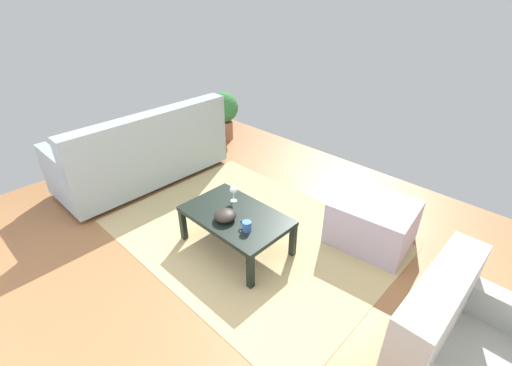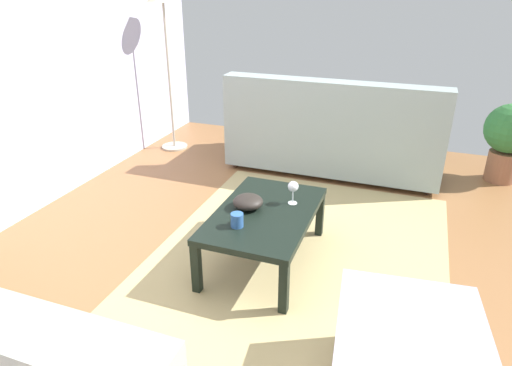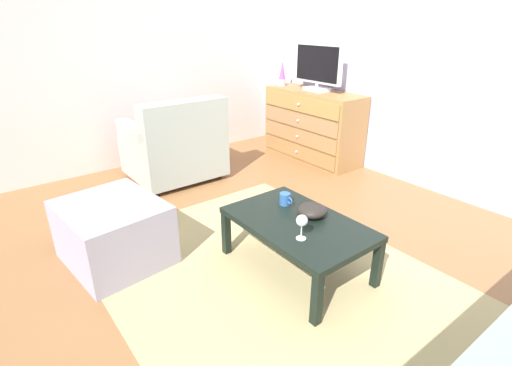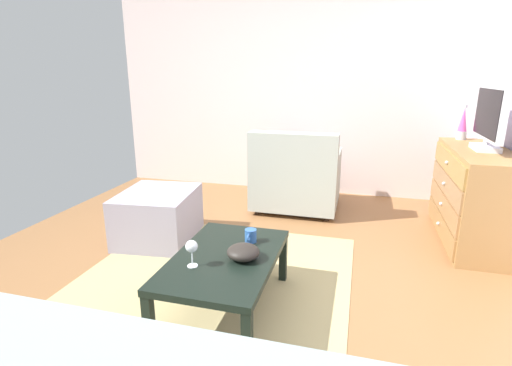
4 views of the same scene
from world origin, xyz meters
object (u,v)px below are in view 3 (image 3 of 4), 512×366
Objects in this scene: lava_lamp at (282,74)px; armchair at (175,147)px; ottoman at (114,232)px; coffee_table at (298,227)px; wine_glass at (302,221)px; mug at (285,199)px; tv at (318,66)px; dresser at (312,125)px; bowl_decorative at (312,210)px.

lava_lamp is 1.67m from armchair.
armchair is 1.51m from ottoman.
coffee_table is 6.05× the size of wine_glass.
armchair is at bearing -85.44° from lava_lamp.
coffee_table is at bearing -21.88° from mug.
tv is 0.54m from lava_lamp.
armchair is 1.25× the size of ottoman.
dresser is 1.83× the size of tv.
dresser reaches higher than ottoman.
mug is 0.24m from bowl_decorative.
ottoman is (0.71, -2.63, -0.19)m from dresser.
tv reaches higher than ottoman.
tv is at bearing 134.04° from bowl_decorative.
tv is 4.28× the size of wine_glass.
armchair is at bearing 173.66° from wine_glass.
bowl_decorative reaches higher than mug.
dresser is at bearing 133.21° from wine_glass.
wine_glass reaches higher than ottoman.
lava_lamp is at bearing 115.29° from ottoman.
tv is at bearing 132.69° from wine_glass.
lava_lamp reaches higher than mug.
wine_glass is 0.31m from bowl_decorative.
coffee_table is at bearing 141.34° from wine_glass.
armchair is (-0.40, -1.63, -0.73)m from tv.
mug is at bearing 158.12° from coffee_table.
dresser is at bearing 4.83° from lava_lamp.
tv is at bearing 69.04° from dresser.
mug is 0.13× the size of armchair.
armchair is (-1.96, -0.02, -0.06)m from bowl_decorative.
wine_glass is (1.72, -1.86, -0.59)m from tv.
tv is 0.77× the size of armchair.
coffee_table is 0.26m from mug.
wine_glass is at bearing 37.78° from ottoman.
armchair is at bearing 179.73° from mug.
dresser reaches higher than coffee_table.
coffee_table is at bearing -48.11° from tv.
coffee_table is 4.92× the size of bowl_decorative.
wine_glass is (2.24, -1.79, -0.47)m from lava_lamp.
wine_glass is 0.81× the size of bowl_decorative.
ottoman is at bearing -64.71° from lava_lamp.
mug is at bearing 58.61° from ottoman.
dresser is 2.23m from bowl_decorative.
lava_lamp is at bearing 141.34° from wine_glass.
tv is 2.60m from wine_glass.
bowl_decorative is at bearing 122.50° from wine_glass.
bowl_decorative is (0.01, 0.12, 0.09)m from coffee_table.
armchair reaches higher than coffee_table.
ottoman is (-0.62, -1.02, -0.19)m from mug.
lava_lamp reaches higher than bowl_decorative.
bowl_decorative is at bearing -45.96° from tv.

